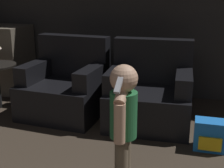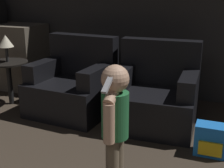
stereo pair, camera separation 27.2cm
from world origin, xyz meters
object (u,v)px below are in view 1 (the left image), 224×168
object	(u,v)px
person_toddler	(123,115)
toy_backpack	(210,135)
armchair_left	(66,88)
armchair_right	(149,95)

from	to	relation	value
person_toddler	toy_backpack	bearing A→B (deg)	134.82
armchair_left	armchair_right	size ratio (longest dim) A/B	1.03
armchair_right	person_toddler	bearing A→B (deg)	-93.57
armchair_left	person_toddler	distance (m)	1.46
armchair_left	person_toddler	size ratio (longest dim) A/B	1.02
armchair_left	person_toddler	world-z (taller)	person_toddler
armchair_right	person_toddler	size ratio (longest dim) A/B	0.99
toy_backpack	armchair_right	bearing A→B (deg)	143.29
armchair_left	toy_backpack	world-z (taller)	armchair_left
armchair_left	person_toddler	bearing A→B (deg)	-45.90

